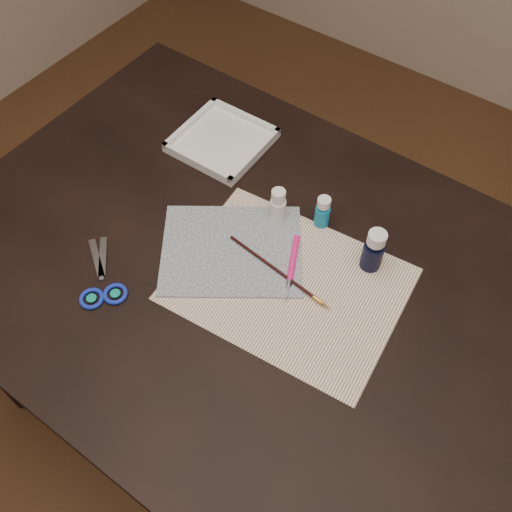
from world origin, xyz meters
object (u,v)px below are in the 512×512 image
Objects in this scene: canvas at (232,250)px; paint_bottle_cyan at (323,212)px; paper at (288,284)px; scissors at (97,272)px; palette_tray at (222,140)px; paint_bottle_white at (278,205)px; paint_bottle_navy at (374,250)px.

paint_bottle_cyan is at bearing 56.47° from canvas.
scissors is (-0.32, -0.20, 0.00)m from paper.
paper is 0.41m from palette_tray.
palette_tray is (-0.02, 0.43, 0.01)m from scissors.
palette_tray reaches higher than canvas.
palette_tray reaches higher than scissors.
paper is at bearing 0.13° from canvas.
paint_bottle_white reaches higher than canvas.
paint_bottle_white reaches higher than scissors.
paint_bottle_cyan reaches higher than scissors.
canvas is 0.27m from scissors.
canvas is at bearing -123.53° from paint_bottle_cyan.
paper is at bearing -48.44° from paint_bottle_white.
paper is 5.61× the size of paint_bottle_cyan.
paint_bottle_cyan is 0.76× the size of paint_bottle_navy.
paper is at bearing -80.39° from paint_bottle_cyan.
canvas is 0.20m from paint_bottle_cyan.
paint_bottle_navy is at bearing -14.17° from paint_bottle_cyan.
paint_bottle_cyan is (0.08, 0.04, -0.00)m from paint_bottle_white.
canvas is 0.28m from paint_bottle_navy.
palette_tray is (-0.20, 0.23, 0.01)m from canvas.
paper is 1.53× the size of canvas.
scissors is at bearing -142.21° from paint_bottle_navy.
paint_bottle_white reaches higher than paint_bottle_cyan.
paint_bottle_navy reaches higher than paper.
paint_bottle_navy is at bearing 28.36° from canvas.
palette_tray is at bearing -53.14° from scissors.
paint_bottle_navy is 0.46m from palette_tray.
paint_bottle_navy reaches higher than scissors.
paint_bottle_white is 0.09m from paint_bottle_cyan.
scissors is at bearing -148.13° from paper.
paint_bottle_white is (-0.11, 0.12, 0.04)m from paper.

